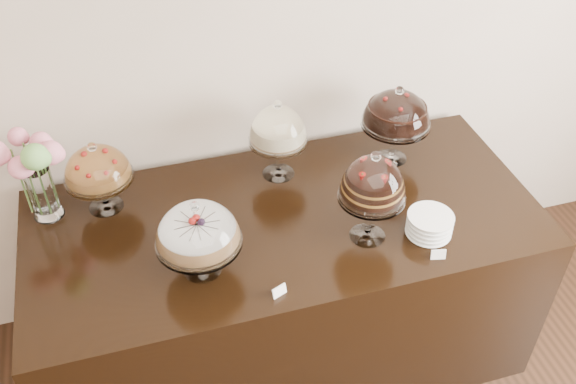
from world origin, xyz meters
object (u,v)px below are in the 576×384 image
object	(u,v)px
cake_stand_choco_layer	(373,183)
flower_vase	(32,168)
cake_stand_dark_choco	(397,112)
cake_stand_fruit_tart	(97,168)
plate_stack	(429,224)
cake_stand_cheesecake	(278,129)
display_counter	(285,286)
cake_stand_sugar_sponge	(197,230)

from	to	relation	value
cake_stand_choco_layer	flower_vase	bearing A→B (deg)	158.71
cake_stand_dark_choco	flower_vase	bearing A→B (deg)	178.84
cake_stand_fruit_tart	plate_stack	distance (m)	1.40
cake_stand_dark_choco	flower_vase	distance (m)	1.58
cake_stand_cheesecake	cake_stand_fruit_tart	bearing A→B (deg)	-179.18
display_counter	cake_stand_dark_choco	xyz separation A→B (m)	(0.60, 0.26, 0.71)
display_counter	plate_stack	bearing A→B (deg)	-25.84
cake_stand_sugar_sponge	cake_stand_choco_layer	size ratio (longest dim) A/B	0.81
cake_stand_cheesecake	plate_stack	bearing A→B (deg)	-48.72
display_counter	cake_stand_sugar_sponge	distance (m)	0.80
display_counter	cake_stand_fruit_tart	xyz separation A→B (m)	(-0.73, 0.28, 0.67)
cake_stand_sugar_sponge	flower_vase	world-z (taller)	flower_vase
flower_vase	plate_stack	xyz separation A→B (m)	(1.52, -0.55, -0.22)
display_counter	flower_vase	distance (m)	1.25
cake_stand_sugar_sponge	display_counter	bearing A→B (deg)	27.27
cake_stand_choco_layer	flower_vase	size ratio (longest dim) A/B	1.03
plate_stack	display_counter	bearing A→B (deg)	154.16
cake_stand_cheesecake	plate_stack	world-z (taller)	cake_stand_cheesecake
display_counter	cake_stand_dark_choco	bearing A→B (deg)	22.99
display_counter	cake_stand_fruit_tart	world-z (taller)	cake_stand_fruit_tart
cake_stand_dark_choco	flower_vase	world-z (taller)	flower_vase
cake_stand_fruit_tart	cake_stand_choco_layer	bearing A→B (deg)	-25.60
cake_stand_dark_choco	plate_stack	xyz separation A→B (m)	(-0.06, -0.52, -0.21)
cake_stand_cheesecake	cake_stand_dark_choco	bearing A→B (deg)	-4.09
cake_stand_sugar_sponge	cake_stand_fruit_tart	size ratio (longest dim) A/B	1.02
cake_stand_choco_layer	plate_stack	bearing A→B (deg)	-12.72
cake_stand_cheesecake	flower_vase	distance (m)	1.03
cake_stand_sugar_sponge	cake_stand_dark_choco	bearing A→B (deg)	24.72
cake_stand_dark_choco	cake_stand_sugar_sponge	bearing A→B (deg)	-155.28
display_counter	cake_stand_fruit_tart	size ratio (longest dim) A/B	6.43
cake_stand_dark_choco	plate_stack	bearing A→B (deg)	-96.28
cake_stand_cheesecake	cake_stand_fruit_tart	world-z (taller)	cake_stand_cheesecake
cake_stand_choco_layer	display_counter	bearing A→B (deg)	144.95
plate_stack	flower_vase	bearing A→B (deg)	160.06
cake_stand_sugar_sponge	cake_stand_fruit_tart	bearing A→B (deg)	124.47
display_counter	cake_stand_sugar_sponge	world-z (taller)	cake_stand_sugar_sponge
display_counter	plate_stack	xyz separation A→B (m)	(0.55, -0.26, 0.50)
display_counter	cake_stand_cheesecake	distance (m)	0.76
display_counter	cake_stand_choco_layer	xyz separation A→B (m)	(0.30, -0.21, 0.74)
cake_stand_cheesecake	flower_vase	bearing A→B (deg)	-179.61
flower_vase	plate_stack	world-z (taller)	flower_vase
cake_stand_choco_layer	cake_stand_cheesecake	world-z (taller)	cake_stand_choco_layer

